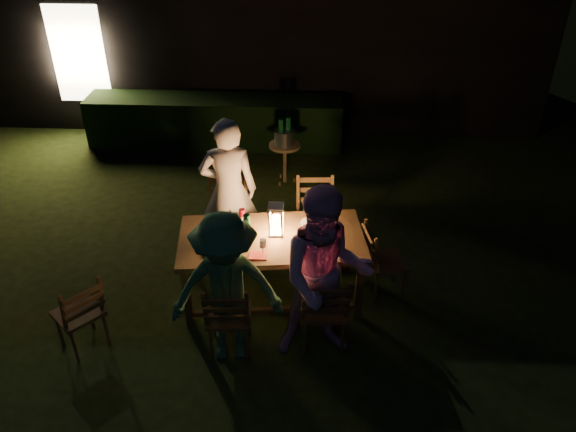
# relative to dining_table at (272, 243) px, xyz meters

# --- Properties ---
(garden_envelope) EXTENTS (40.00, 40.00, 3.20)m
(garden_envelope) POSITION_rel_dining_table_xyz_m (-0.76, 6.30, 0.86)
(garden_envelope) COLOR black
(garden_envelope) RESTS_ON ground
(dining_table) EXTENTS (2.02, 1.18, 0.80)m
(dining_table) POSITION_rel_dining_table_xyz_m (0.00, 0.00, 0.00)
(dining_table) COLOR #4A2F18
(dining_table) RESTS_ON ground
(chair_near_left) EXTENTS (0.45, 0.48, 0.94)m
(chair_near_left) POSITION_rel_dining_table_xyz_m (-0.35, -0.82, -0.43)
(chair_near_left) COLOR #4A2F18
(chair_near_left) RESTS_ON ground
(chair_near_right) EXTENTS (0.49, 0.52, 1.01)m
(chair_near_right) POSITION_rel_dining_table_xyz_m (0.54, -0.71, -0.41)
(chair_near_right) COLOR #4A2F18
(chair_near_right) RESTS_ON ground
(chair_far_left) EXTENTS (0.56, 0.58, 1.05)m
(chair_far_left) POSITION_rel_dining_table_xyz_m (-0.54, 0.71, -0.40)
(chair_far_left) COLOR #4A2F18
(chair_far_left) RESTS_ON ground
(chair_far_right) EXTENTS (0.48, 0.51, 1.00)m
(chair_far_right) POSITION_rel_dining_table_xyz_m (0.45, 0.83, -0.42)
(chair_far_right) COLOR #4A2F18
(chair_far_right) RESTS_ON ground
(chair_end) EXTENTS (0.50, 0.48, 0.89)m
(chair_end) POSITION_rel_dining_table_xyz_m (1.22, 0.15, -0.45)
(chair_end) COLOR #4A2F18
(chair_end) RESTS_ON ground
(chair_spare) EXTENTS (0.60, 0.60, 0.92)m
(chair_spare) POSITION_rel_dining_table_xyz_m (-1.80, -0.85, -0.44)
(chair_spare) COLOR #4A2F18
(chair_spare) RESTS_ON ground
(person_house_side) EXTENTS (0.70, 0.51, 1.79)m
(person_house_side) POSITION_rel_dining_table_xyz_m (-0.55, 0.76, 0.17)
(person_house_side) COLOR beige
(person_house_side) RESTS_ON ground
(person_opp_right) EXTENTS (0.96, 0.79, 1.81)m
(person_opp_right) POSITION_rel_dining_table_xyz_m (0.55, -0.76, 0.19)
(person_opp_right) COLOR #E19AC8
(person_opp_right) RESTS_ON ground
(person_opp_left) EXTENTS (1.10, 0.72, 1.60)m
(person_opp_left) POSITION_rel_dining_table_xyz_m (-0.34, -0.87, 0.08)
(person_opp_left) COLOR #33673E
(person_opp_left) RESTS_ON ground
(lantern) EXTENTS (0.16, 0.16, 0.35)m
(lantern) POSITION_rel_dining_table_xyz_m (0.04, 0.06, 0.24)
(lantern) COLOR white
(lantern) RESTS_ON dining_table
(plate_far_left) EXTENTS (0.25, 0.25, 0.01)m
(plate_far_left) POSITION_rel_dining_table_xyz_m (-0.57, 0.15, 0.09)
(plate_far_left) COLOR white
(plate_far_left) RESTS_ON dining_table
(plate_near_left) EXTENTS (0.25, 0.25, 0.01)m
(plate_near_left) POSITION_rel_dining_table_xyz_m (-0.52, -0.29, 0.09)
(plate_near_left) COLOR white
(plate_near_left) RESTS_ON dining_table
(plate_far_right) EXTENTS (0.25, 0.25, 0.01)m
(plate_far_right) POSITION_rel_dining_table_xyz_m (0.42, 0.27, 0.09)
(plate_far_right) COLOR white
(plate_far_right) RESTS_ON dining_table
(plate_near_right) EXTENTS (0.25, 0.25, 0.01)m
(plate_near_right) POSITION_rel_dining_table_xyz_m (0.47, -0.16, 0.09)
(plate_near_right) COLOR white
(plate_near_right) RESTS_ON dining_table
(wineglass_a) EXTENTS (0.06, 0.06, 0.18)m
(wineglass_a) POSITION_rel_dining_table_xyz_m (-0.33, 0.24, 0.17)
(wineglass_a) COLOR #59070F
(wineglass_a) RESTS_ON dining_table
(wineglass_b) EXTENTS (0.06, 0.06, 0.18)m
(wineglass_b) POSITION_rel_dining_table_xyz_m (-0.70, -0.21, 0.17)
(wineglass_b) COLOR #59070F
(wineglass_b) RESTS_ON dining_table
(wineglass_c) EXTENTS (0.06, 0.06, 0.18)m
(wineglass_c) POSITION_rel_dining_table_xyz_m (0.33, -0.24, 0.17)
(wineglass_c) COLOR #59070F
(wineglass_c) RESTS_ON dining_table
(wineglass_d) EXTENTS (0.06, 0.06, 0.18)m
(wineglass_d) POSITION_rel_dining_table_xyz_m (0.59, 0.26, 0.17)
(wineglass_d) COLOR #59070F
(wineglass_d) RESTS_ON dining_table
(wineglass_e) EXTENTS (0.06, 0.06, 0.18)m
(wineglass_e) POSITION_rel_dining_table_xyz_m (-0.06, -0.31, 0.17)
(wineglass_e) COLOR silver
(wineglass_e) RESTS_ON dining_table
(bottle_table) EXTENTS (0.07, 0.07, 0.28)m
(bottle_table) POSITION_rel_dining_table_xyz_m (-0.25, -0.03, 0.22)
(bottle_table) COLOR #0F471E
(bottle_table) RESTS_ON dining_table
(napkin_left) EXTENTS (0.18, 0.14, 0.01)m
(napkin_left) POSITION_rel_dining_table_xyz_m (-0.11, -0.34, 0.08)
(napkin_left) COLOR red
(napkin_left) RESTS_ON dining_table
(napkin_right) EXTENTS (0.18, 0.14, 0.01)m
(napkin_right) POSITION_rel_dining_table_xyz_m (0.58, -0.23, 0.08)
(napkin_right) COLOR red
(napkin_right) RESTS_ON dining_table
(phone) EXTENTS (0.14, 0.07, 0.01)m
(phone) POSITION_rel_dining_table_xyz_m (-0.58, -0.38, 0.08)
(phone) COLOR black
(phone) RESTS_ON dining_table
(side_table) EXTENTS (0.46, 0.46, 0.62)m
(side_table) POSITION_rel_dining_table_xyz_m (-0.01, 2.60, -0.17)
(side_table) COLOR brown
(side_table) RESTS_ON ground
(ice_bucket) EXTENTS (0.30, 0.30, 0.22)m
(ice_bucket) POSITION_rel_dining_table_xyz_m (-0.01, 2.60, 0.01)
(ice_bucket) COLOR #A5A8AD
(ice_bucket) RESTS_ON side_table
(bottle_bucket_a) EXTENTS (0.07, 0.07, 0.32)m
(bottle_bucket_a) POSITION_rel_dining_table_xyz_m (-0.06, 2.56, 0.06)
(bottle_bucket_a) COLOR #0F471E
(bottle_bucket_a) RESTS_ON side_table
(bottle_bucket_b) EXTENTS (0.07, 0.07, 0.32)m
(bottle_bucket_b) POSITION_rel_dining_table_xyz_m (0.04, 2.64, 0.06)
(bottle_bucket_b) COLOR #0F471E
(bottle_bucket_b) RESTS_ON side_table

